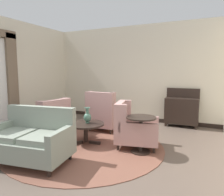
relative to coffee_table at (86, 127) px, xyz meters
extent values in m
plane|color=brown|center=(0.11, -0.49, -0.38)|extent=(9.03, 9.03, 0.00)
cube|color=beige|center=(0.11, 2.74, 1.18)|extent=(5.79, 0.08, 3.11)
cube|color=beige|center=(-2.71, 0.48, 1.18)|extent=(0.08, 4.52, 3.11)
cube|color=black|center=(0.11, 2.68, -0.32)|extent=(5.63, 0.03, 0.12)
cylinder|color=brown|center=(0.11, -0.19, -0.37)|extent=(3.38, 3.38, 0.01)
cube|color=#75604C|center=(-2.59, 0.24, 1.00)|extent=(0.10, 0.32, 2.60)
cylinder|color=black|center=(0.00, 0.00, 0.07)|extent=(0.83, 0.83, 0.04)
cylinder|color=black|center=(0.00, 0.00, -0.14)|extent=(0.10, 0.10, 0.39)
cube|color=black|center=(0.22, 0.02, -0.34)|extent=(0.28, 0.08, 0.07)
cube|color=black|center=(-0.12, 0.18, -0.34)|extent=(0.21, 0.27, 0.07)
cube|color=black|center=(-0.12, -0.18, -0.34)|extent=(0.21, 0.27, 0.07)
cylinder|color=#4C7A66|center=(0.02, 0.04, 0.10)|extent=(0.10, 0.10, 0.02)
ellipsoid|color=#4C7A66|center=(0.02, 0.04, 0.22)|extent=(0.17, 0.17, 0.21)
cylinder|color=#4C7A66|center=(0.02, 0.04, 0.38)|extent=(0.07, 0.07, 0.12)
torus|color=#4C7A66|center=(0.02, 0.04, 0.44)|extent=(0.13, 0.13, 0.02)
cube|color=gray|center=(-0.32, -1.33, -0.08)|extent=(1.52, 1.05, 0.32)
cube|color=gray|center=(-0.37, -0.98, 0.34)|extent=(1.42, 0.36, 0.52)
cube|color=gray|center=(-0.62, -1.42, 0.13)|extent=(0.66, 0.72, 0.10)
cube|color=gray|center=(-0.01, -1.32, 0.13)|extent=(0.66, 0.72, 0.10)
cube|color=gray|center=(0.33, -1.28, 0.19)|extent=(0.22, 0.75, 0.22)
cylinder|color=black|center=(0.33, -1.57, -0.31)|extent=(0.06, 0.06, 0.14)
cylinder|color=black|center=(-0.97, -1.09, -0.31)|extent=(0.06, 0.06, 0.14)
cylinder|color=black|center=(0.23, -0.90, -0.31)|extent=(0.06, 0.06, 0.14)
cube|color=tan|center=(1.14, 0.27, -0.10)|extent=(1.04, 0.93, 0.27)
cube|color=tan|center=(0.77, 0.18, 0.32)|extent=(0.31, 0.76, 0.57)
cube|color=tan|center=(0.93, -0.11, 0.38)|extent=(0.22, 0.14, 0.43)
cube|color=tan|center=(0.79, 0.52, 0.38)|extent=(0.22, 0.14, 0.43)
cube|color=tan|center=(1.26, -0.04, 0.14)|extent=(0.79, 0.28, 0.21)
cube|color=tan|center=(1.11, 0.60, 0.14)|extent=(0.79, 0.28, 0.21)
cylinder|color=black|center=(1.56, 0.06, -0.31)|extent=(0.06, 0.06, 0.14)
cylinder|color=black|center=(1.43, 0.64, -0.31)|extent=(0.06, 0.06, 0.14)
cylinder|color=black|center=(0.85, -0.10, -0.31)|extent=(0.06, 0.06, 0.14)
cylinder|color=black|center=(0.72, 0.47, -0.31)|extent=(0.06, 0.06, 0.14)
cube|color=tan|center=(-1.20, 0.06, -0.10)|extent=(0.96, 0.98, 0.28)
cube|color=tan|center=(-0.85, 0.01, 0.31)|extent=(0.27, 0.87, 0.53)
cube|color=tan|center=(-0.88, 0.40, 0.38)|extent=(0.21, 0.13, 0.41)
cube|color=tan|center=(-1.00, -0.35, 0.38)|extent=(0.21, 0.13, 0.41)
cube|color=tan|center=(-1.19, 0.45, 0.16)|extent=(0.74, 0.21, 0.24)
cube|color=tan|center=(-1.30, -0.30, 0.16)|extent=(0.74, 0.21, 0.24)
cylinder|color=black|center=(-1.48, 0.46, -0.31)|extent=(0.06, 0.06, 0.14)
cylinder|color=black|center=(-1.58, -0.23, -0.31)|extent=(0.06, 0.06, 0.14)
cylinder|color=black|center=(-0.81, 0.36, -0.31)|extent=(0.06, 0.06, 0.14)
cylinder|color=black|center=(-0.91, -0.33, -0.31)|extent=(0.06, 0.06, 0.14)
cube|color=tan|center=(-0.12, 1.21, -0.08)|extent=(0.81, 0.90, 0.32)
cube|color=tan|center=(-0.11, 0.84, 0.40)|extent=(0.79, 0.16, 0.63)
cube|color=tan|center=(0.23, 0.94, 0.48)|extent=(0.10, 0.20, 0.48)
cube|color=tan|center=(-0.46, 0.92, 0.48)|extent=(0.10, 0.20, 0.48)
cube|color=tan|center=(0.23, 1.27, 0.20)|extent=(0.12, 0.79, 0.23)
cube|color=tan|center=(-0.47, 1.25, 0.20)|extent=(0.12, 0.79, 0.23)
cylinder|color=black|center=(0.19, 1.58, -0.31)|extent=(0.06, 0.06, 0.14)
cylinder|color=black|center=(-0.44, 1.57, -0.31)|extent=(0.06, 0.06, 0.14)
cylinder|color=black|center=(0.21, 0.86, -0.31)|extent=(0.06, 0.06, 0.14)
cylinder|color=black|center=(-0.43, 0.84, -0.31)|extent=(0.06, 0.06, 0.14)
cylinder|color=black|center=(1.30, -0.01, 0.35)|extent=(0.60, 0.60, 0.03)
cylinder|color=black|center=(1.30, -0.01, -0.02)|extent=(0.07, 0.07, 0.71)
cylinder|color=black|center=(1.30, -0.01, -0.36)|extent=(0.39, 0.39, 0.04)
cube|color=black|center=(1.76, 2.44, 0.10)|extent=(0.94, 0.36, 0.75)
cube|color=black|center=(1.76, 2.60, 0.61)|extent=(0.94, 0.04, 0.29)
cube|color=black|center=(1.34, 2.31, -0.33)|extent=(0.06, 0.06, 0.10)
cube|color=black|center=(2.18, 2.31, -0.33)|extent=(0.06, 0.06, 0.10)
cube|color=black|center=(1.34, 2.57, -0.33)|extent=(0.06, 0.06, 0.10)
cube|color=black|center=(2.18, 2.57, -0.33)|extent=(0.06, 0.06, 0.10)
camera|label=1|loc=(2.54, -3.93, 1.25)|focal=33.71mm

